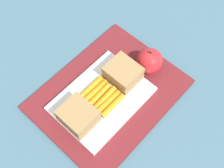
{
  "coord_description": "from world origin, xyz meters",
  "views": [
    {
      "loc": [
        -0.24,
        -0.23,
        0.67
      ],
      "look_at": [
        0.01,
        0.0,
        0.04
      ],
      "focal_mm": 47.0,
      "sensor_mm": 36.0,
      "label": 1
    }
  ],
  "objects_px": {
    "sandwich_half_right": "(123,73)",
    "carrot_sticks_bundle": "(102,96)",
    "apple": "(149,61)",
    "food_tray": "(102,99)",
    "sandwich_half_left": "(78,116)"
  },
  "relations": [
    {
      "from": "sandwich_half_right",
      "to": "carrot_sticks_bundle",
      "type": "xyz_separation_m",
      "value": [
        -0.08,
        0.0,
        -0.02
      ]
    },
    {
      "from": "sandwich_half_right",
      "to": "apple",
      "type": "distance_m",
      "value": 0.08
    },
    {
      "from": "sandwich_half_right",
      "to": "carrot_sticks_bundle",
      "type": "bearing_deg",
      "value": 179.94
    },
    {
      "from": "sandwich_half_right",
      "to": "carrot_sticks_bundle",
      "type": "distance_m",
      "value": 0.08
    },
    {
      "from": "carrot_sticks_bundle",
      "to": "food_tray",
      "type": "bearing_deg",
      "value": -170.56
    },
    {
      "from": "food_tray",
      "to": "sandwich_half_left",
      "type": "xyz_separation_m",
      "value": [
        -0.08,
        0.0,
        0.03
      ]
    },
    {
      "from": "sandwich_half_left",
      "to": "apple",
      "type": "bearing_deg",
      "value": -6.42
    },
    {
      "from": "food_tray",
      "to": "carrot_sticks_bundle",
      "type": "relative_size",
      "value": 2.63
    },
    {
      "from": "carrot_sticks_bundle",
      "to": "sandwich_half_left",
      "type": "bearing_deg",
      "value": -179.94
    },
    {
      "from": "carrot_sticks_bundle",
      "to": "apple",
      "type": "bearing_deg",
      "value": -9.75
    },
    {
      "from": "food_tray",
      "to": "carrot_sticks_bundle",
      "type": "xyz_separation_m",
      "value": [
        0.0,
        0.0,
        0.01
      ]
    },
    {
      "from": "sandwich_half_right",
      "to": "sandwich_half_left",
      "type": "bearing_deg",
      "value": 180.0
    },
    {
      "from": "apple",
      "to": "food_tray",
      "type": "bearing_deg",
      "value": 170.32
    },
    {
      "from": "sandwich_half_left",
      "to": "apple",
      "type": "xyz_separation_m",
      "value": [
        0.23,
        -0.03,
        -0.0
      ]
    },
    {
      "from": "sandwich_half_right",
      "to": "carrot_sticks_bundle",
      "type": "relative_size",
      "value": 0.92
    }
  ]
}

